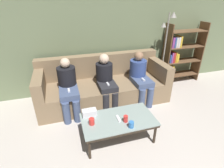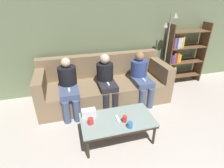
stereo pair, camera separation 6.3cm
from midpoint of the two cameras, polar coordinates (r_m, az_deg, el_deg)
name	(u,v)px [view 2 (the right image)]	position (r m, az deg, el deg)	size (l,w,h in m)	color
wall_back	(97,34)	(3.93, -4.38, 15.98)	(12.00, 0.06, 2.60)	#707F5B
couch	(104,85)	(3.74, -2.16, -0.46)	(2.65, 0.98, 0.92)	#897051
coffee_table	(117,121)	(2.72, 2.46, -11.97)	(1.10, 0.61, 0.38)	#8C9E99
cup_near_left	(130,125)	(2.54, 6.62, -13.09)	(0.08, 0.08, 0.09)	#3372BF
cup_near_right	(91,121)	(2.59, -6.30, -11.96)	(0.08, 0.08, 0.10)	red
cup_far_center	(125,119)	(2.62, 4.85, -11.30)	(0.07, 0.07, 0.10)	red
tissue_box	(89,112)	(2.76, -6.96, -9.15)	(0.22, 0.12, 0.13)	white
game_remote	(117,118)	(2.69, 2.48, -11.16)	(0.04, 0.15, 0.02)	white
bookshelf	(180,55)	(4.69, 21.74, 8.92)	(0.99, 0.32, 1.48)	brown
standing_lamp	(167,44)	(4.21, 18.07, 12.31)	(0.31, 0.26, 1.74)	gray
seated_person_left_end	(68,85)	(3.33, -13.50, -0.27)	(0.34, 0.73, 1.05)	#47567A
seated_person_mid_left	(106,80)	(3.43, -1.34, 1.46)	(0.33, 0.66, 1.06)	#28282D
seated_person_mid_right	(141,76)	(3.66, 9.85, 2.62)	(0.35, 0.69, 1.04)	#47567A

